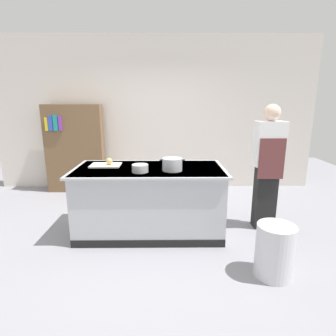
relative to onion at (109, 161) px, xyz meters
name	(u,v)px	position (x,y,z in m)	size (l,w,h in m)	color
ground_plane	(150,231)	(0.55, -0.12, -0.96)	(10.00, 10.00, 0.00)	gray
back_wall	(155,114)	(0.55, 1.98, 0.54)	(6.40, 0.12, 3.00)	silver
counter_island	(150,199)	(0.55, -0.12, -0.50)	(1.98, 0.98, 0.90)	#B7BABF
cutting_board	(106,165)	(-0.05, 0.00, -0.05)	(0.40, 0.28, 0.02)	silver
onion	(109,161)	(0.00, 0.00, 0.00)	(0.09, 0.09, 0.09)	tan
stock_pot	(172,164)	(0.85, -0.26, 0.01)	(0.32, 0.25, 0.16)	#B7BABF
mixing_bowl	(140,168)	(0.45, -0.33, -0.02)	(0.20, 0.20, 0.10)	#B7BABF
trash_bin	(274,251)	(1.86, -1.13, -0.69)	(0.38, 0.38, 0.56)	silver
person_chef	(268,165)	(2.15, -0.01, -0.05)	(0.38, 0.25, 1.72)	black
bookshelf	(75,149)	(-1.01, 1.68, -0.11)	(1.10, 0.31, 1.70)	brown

